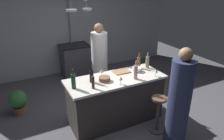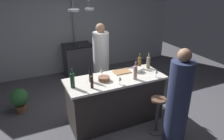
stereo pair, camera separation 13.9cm
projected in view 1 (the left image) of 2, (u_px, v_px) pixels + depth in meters
The scene contains 21 objects.
ground_plane at pixel (115, 119), 4.11m from camera, with size 9.00×9.00×0.00m, color #4C4C51.
back_wall at pixel (69, 28), 5.94m from camera, with size 6.40×0.16×2.60m, color #9EA3A8.
kitchen_island at pixel (116, 100), 3.93m from camera, with size 1.80×0.72×0.90m.
stove_range at pixel (75, 60), 5.95m from camera, with size 0.80×0.64×0.89m.
chef at pixel (100, 64), 4.73m from camera, with size 0.36×0.36×1.70m.
bar_stool_right at pixel (158, 113), 3.67m from camera, with size 0.28×0.28×0.68m.
guest_right at pixel (179, 103), 3.24m from camera, with size 0.35×0.35×1.65m.
overhead_pot_rack at pixel (75, 20), 5.13m from camera, with size 0.57×1.40×2.17m.
potted_plant at pixel (18, 101), 4.19m from camera, with size 0.36×0.36×0.52m.
cutting_board at pixel (121, 72), 4.01m from camera, with size 0.32×0.22×0.02m, color #997047.
pepper_mill at pixel (93, 82), 3.35m from camera, with size 0.05×0.05×0.21m, color #382319.
wine_bottle_rose at pixel (136, 72), 3.68m from camera, with size 0.07×0.07×0.33m.
wine_bottle_white at pixel (147, 62), 4.17m from camera, with size 0.07×0.07×0.32m.
wine_bottle_amber at pixel (139, 62), 4.17m from camera, with size 0.07×0.07×0.31m.
wine_bottle_dark at pixel (92, 76), 3.56m from camera, with size 0.07×0.07×0.29m.
wine_bottle_green at pixel (73, 81), 3.35m from camera, with size 0.07×0.07×0.33m.
wine_glass_near_left_guest at pixel (102, 71), 3.79m from camera, with size 0.07×0.07×0.15m.
wine_glass_by_chef at pixel (121, 79), 3.49m from camera, with size 0.07×0.07×0.15m.
wine_glass_near_right_guest at pixel (156, 71), 3.79m from camera, with size 0.07×0.07×0.15m.
mixing_bowl_wooden at pixel (104, 79), 3.64m from camera, with size 0.20×0.20×0.07m, color brown.
mixing_bowl_ceramic at pixel (137, 69), 4.03m from camera, with size 0.18×0.18×0.08m, color silver.
Camera 1 is at (-1.61, -3.01, 2.49)m, focal length 33.54 mm.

